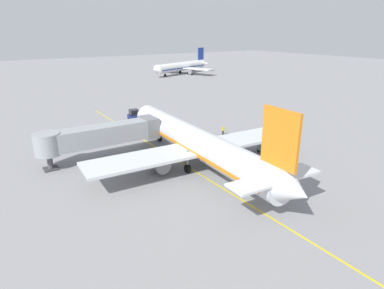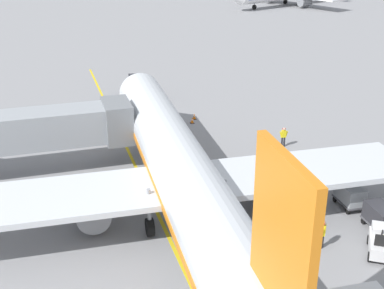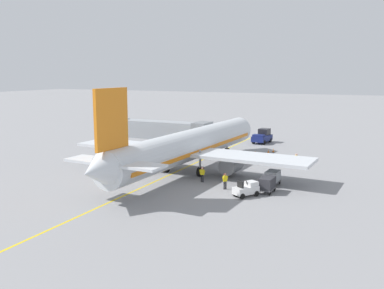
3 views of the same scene
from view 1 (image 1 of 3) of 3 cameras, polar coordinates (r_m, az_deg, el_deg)
ground_plane at (r=42.64m, az=0.15°, el=-4.49°), size 400.00×400.00×0.00m
gate_lead_in_line at (r=42.64m, az=0.15°, el=-4.49°), size 0.24×80.00×0.01m
parked_airliner at (r=43.22m, az=0.71°, el=0.38°), size 30.22×37.32×10.63m
jet_bridge at (r=47.01m, az=-15.74°, el=1.55°), size 17.03×3.50×4.98m
pushback_tractor at (r=65.57m, az=-9.84°, el=4.77°), size 2.68×4.62×2.40m
baggage_tug_lead at (r=45.19m, az=16.09°, el=-2.90°), size 2.37×2.75×1.62m
baggage_cart_front at (r=49.13m, az=12.67°, el=-0.52°), size 1.38×2.92×1.58m
baggage_cart_second_in_train at (r=47.42m, az=15.38°, el=-1.47°), size 1.38×2.92×1.58m
ground_crew_wing_walker at (r=44.04m, az=12.28°, el=-2.82°), size 0.52×0.62×1.69m
ground_crew_loader at (r=56.67m, az=5.43°, el=2.53°), size 0.73×0.29×1.69m
ground_crew_marshaller at (r=42.98m, az=7.64°, el=-3.10°), size 0.72×0.24×1.69m
safety_cone_nose_left at (r=60.82m, az=-3.44°, el=3.09°), size 0.36×0.36×0.59m
safety_cone_nose_right at (r=57.34m, az=-3.60°, el=2.09°), size 0.36×0.36×0.59m
safety_cone_wing_tip at (r=59.77m, az=-3.40°, el=2.81°), size 0.36×0.36×0.59m
distant_taxiing_airliner at (r=140.46m, az=-1.79°, el=13.45°), size 34.15×28.38×10.10m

